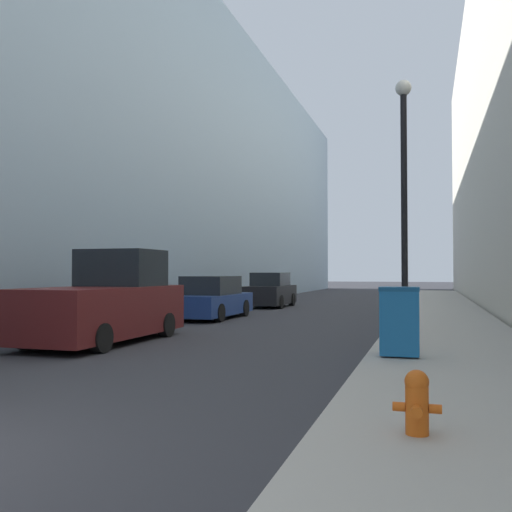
{
  "coord_description": "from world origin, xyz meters",
  "views": [
    {
      "loc": [
        5.09,
        -3.42,
        1.73
      ],
      "look_at": [
        -1.3,
        17.64,
        2.35
      ],
      "focal_mm": 40.0,
      "sensor_mm": 36.0,
      "label": 1
    }
  ],
  "objects": [
    {
      "name": "sidewalk_right",
      "position": [
        5.62,
        18.0,
        0.07
      ],
      "size": [
        3.39,
        60.0,
        0.15
      ],
      "color": "#ADA89E",
      "rests_on": "ground"
    },
    {
      "name": "building_left_glass",
      "position": [
        -11.05,
        26.0,
        7.89
      ],
      "size": [
        12.0,
        60.0,
        15.79
      ],
      "color": "#849EB2",
      "rests_on": "ground"
    },
    {
      "name": "fire_hydrant",
      "position": [
        4.97,
        2.39,
        0.47
      ],
      "size": [
        0.46,
        0.35,
        0.63
      ],
      "color": "#D15614",
      "rests_on": "sidewalk_right"
    },
    {
      "name": "trash_bin",
      "position": [
        4.56,
        7.59,
        0.81
      ],
      "size": [
        0.73,
        0.58,
        1.3
      ],
      "color": "#19609E",
      "rests_on": "sidewalk_right"
    },
    {
      "name": "lamppost",
      "position": [
        4.49,
        12.02,
        3.91
      ],
      "size": [
        0.42,
        0.42,
        6.67
      ],
      "color": "black",
      "rests_on": "sidewalk_right"
    },
    {
      "name": "pickup_truck",
      "position": [
        -2.56,
        9.02,
        0.96
      ],
      "size": [
        2.13,
        5.1,
        2.31
      ],
      "color": "#561919",
      "rests_on": "ground"
    },
    {
      "name": "parked_sedan_near",
      "position": [
        -2.67,
        16.42,
        0.72
      ],
      "size": [
        1.9,
        4.61,
        1.57
      ],
      "color": "navy",
      "rests_on": "ground"
    },
    {
      "name": "parked_sedan_far",
      "position": [
        -2.42,
        23.82,
        0.78
      ],
      "size": [
        1.81,
        4.12,
        1.7
      ],
      "color": "black",
      "rests_on": "ground"
    }
  ]
}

